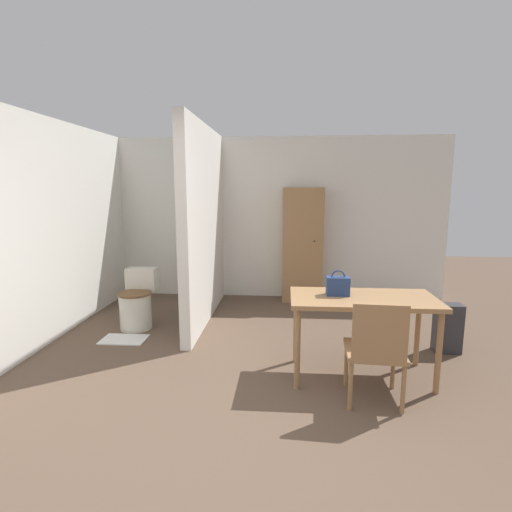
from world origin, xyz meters
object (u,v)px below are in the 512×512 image
(wooden_chair, at_px, (376,348))
(wooden_cabinet, at_px, (302,245))
(dining_table, at_px, (363,306))
(space_heater, at_px, (448,328))
(handbag, at_px, (338,286))
(toilet, at_px, (137,303))

(wooden_chair, distance_m, wooden_cabinet, 3.06)
(dining_table, height_order, space_heater, dining_table)
(dining_table, bearing_deg, handbag, 168.75)
(toilet, xyz_separation_m, handbag, (2.32, -1.10, 0.54))
(wooden_chair, relative_size, space_heater, 1.67)
(dining_table, distance_m, wooden_chair, 0.52)
(handbag, bearing_deg, toilet, 154.66)
(wooden_chair, bearing_deg, space_heater, 51.84)
(wooden_chair, relative_size, wooden_cabinet, 0.50)
(handbag, distance_m, wooden_cabinet, 2.48)
(wooden_cabinet, relative_size, space_heater, 3.32)
(space_heater, bearing_deg, wooden_chair, -131.75)
(toilet, bearing_deg, wooden_cabinet, 33.24)
(wooden_cabinet, xyz_separation_m, space_heater, (1.46, -1.88, -0.61))
(toilet, relative_size, space_heater, 1.37)
(wooden_chair, height_order, space_heater, wooden_chair)
(dining_table, xyz_separation_m, toilet, (-2.54, 1.14, -0.37))
(wooden_cabinet, distance_m, space_heater, 2.46)
(wooden_chair, relative_size, toilet, 1.22)
(wooden_chair, height_order, handbag, handbag)
(toilet, height_order, handbag, handbag)
(wooden_chair, bearing_deg, wooden_cabinet, 102.49)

